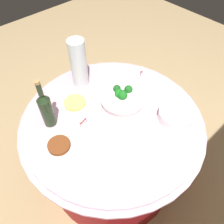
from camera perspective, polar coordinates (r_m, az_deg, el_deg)
The scene contains 11 objects.
ground_plane at distance 2.01m, azimuth 0.00°, elevation -14.67°, with size 6.00×6.00×0.00m, color tan.
buffet_table at distance 1.68m, azimuth 0.00°, elevation -9.16°, with size 1.16×1.16×0.74m.
broccoli_bowl at distance 1.42m, azimuth 2.65°, elevation 3.31°, with size 0.28×0.28×0.11m.
plate_stack at distance 1.40m, azimuth 16.04°, elevation -0.87°, with size 0.21×0.21×0.06m.
wine_bottle at distance 1.30m, azimuth -16.58°, elevation 0.80°, with size 0.07×0.07×0.34m.
decorative_fruit_vase at distance 1.51m, azimuth -8.51°, elevation 11.70°, with size 0.11×0.11×0.34m.
serving_tongs at distance 1.15m, azimuth -4.45°, elevation -18.41°, with size 0.12×0.16×0.01m.
food_plate_noodles at distance 1.45m, azimuth -9.50°, elevation 2.15°, with size 0.22×0.22×0.03m.
food_plate_stir_fry at distance 1.28m, azimuth -13.39°, elevation -8.56°, with size 0.22×0.22×0.04m.
label_placard_front at distance 1.33m, azimuth -7.42°, elevation -2.58°, with size 0.05×0.02×0.05m.
label_placard_mid at distance 1.65m, azimuth 7.70°, elevation 10.32°, with size 0.05×0.03×0.05m.
Camera 1 is at (0.58, 0.64, 1.81)m, focal length 35.57 mm.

